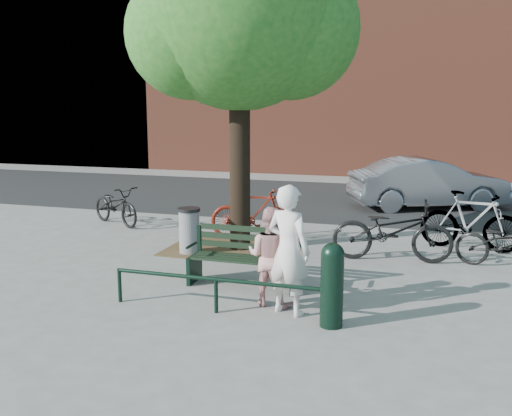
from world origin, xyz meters
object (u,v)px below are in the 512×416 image
(person_right, at_px, (270,256))
(bicycle_c, at_px, (392,231))
(parked_car, at_px, (428,183))
(person_left, at_px, (289,250))
(litter_bin, at_px, (189,230))
(bollard, at_px, (332,282))
(park_bench, at_px, (245,256))

(person_right, bearing_deg, bicycle_c, -109.56)
(bicycle_c, xyz_separation_m, parked_car, (0.57, 5.69, 0.13))
(person_left, relative_size, litter_bin, 2.03)
(person_right, relative_size, bollard, 1.29)
(bollard, xyz_separation_m, bicycle_c, (0.52, 3.40, -0.03))
(person_left, distance_m, litter_bin, 3.64)
(park_bench, relative_size, bicycle_c, 0.81)
(litter_bin, bearing_deg, park_bench, -43.13)
(bollard, bearing_deg, parked_car, 83.15)
(person_right, bearing_deg, person_left, 150.39)
(litter_bin, xyz_separation_m, bicycle_c, (3.75, 0.59, 0.12))
(park_bench, xyz_separation_m, bollard, (1.60, -1.28, 0.12))
(person_left, distance_m, person_right, 0.45)
(bicycle_c, distance_m, parked_car, 5.72)
(park_bench, relative_size, parked_car, 0.41)
(person_left, height_order, bollard, person_left)
(person_left, xyz_separation_m, parked_car, (1.74, 8.81, -0.21))
(bicycle_c, height_order, parked_car, parked_car)
(bicycle_c, bearing_deg, parked_car, -10.65)
(person_right, relative_size, litter_bin, 1.62)
(person_right, distance_m, parked_car, 8.80)
(litter_bin, bearing_deg, bollard, -41.03)
(person_right, distance_m, bollard, 1.12)
(person_right, height_order, bollard, person_right)
(person_left, distance_m, bicycle_c, 3.35)
(park_bench, relative_size, litter_bin, 1.97)
(bollard, bearing_deg, litter_bin, 138.97)
(park_bench, height_order, parked_car, parked_car)
(park_bench, xyz_separation_m, person_right, (0.62, -0.74, 0.24))
(person_left, bearing_deg, litter_bin, -23.95)
(park_bench, xyz_separation_m, parked_car, (2.69, 7.82, 0.21))
(park_bench, bearing_deg, parked_car, 70.99)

